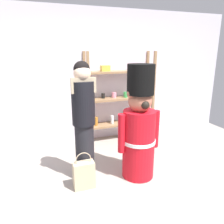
% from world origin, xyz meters
% --- Properties ---
extents(ground_plane, '(6.40, 6.40, 0.00)m').
position_xyz_m(ground_plane, '(0.00, 0.00, 0.00)').
color(ground_plane, '#9E9389').
extents(back_wall, '(6.40, 0.12, 2.60)m').
position_xyz_m(back_wall, '(0.00, 2.20, 1.30)').
color(back_wall, silver).
rests_on(back_wall, ground_plane).
extents(merchandise_shelf, '(1.43, 0.35, 1.80)m').
position_xyz_m(merchandise_shelf, '(0.65, 1.98, 0.90)').
color(merchandise_shelf, '#93704C').
rests_on(merchandise_shelf, ground_plane).
extents(teddy_bear_guard, '(0.64, 0.48, 1.64)m').
position_xyz_m(teddy_bear_guard, '(0.36, 0.52, 0.75)').
color(teddy_bear_guard, red).
rests_on(teddy_bear_guard, ground_plane).
extents(person_shopper, '(0.33, 0.31, 1.69)m').
position_xyz_m(person_shopper, '(-0.40, 0.70, 0.90)').
color(person_shopper, black).
rests_on(person_shopper, ground_plane).
extents(shopping_bag, '(0.29, 0.15, 0.52)m').
position_xyz_m(shopping_bag, '(-0.47, 0.48, 0.20)').
color(shopping_bag, '#C1AD89').
rests_on(shopping_bag, ground_plane).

